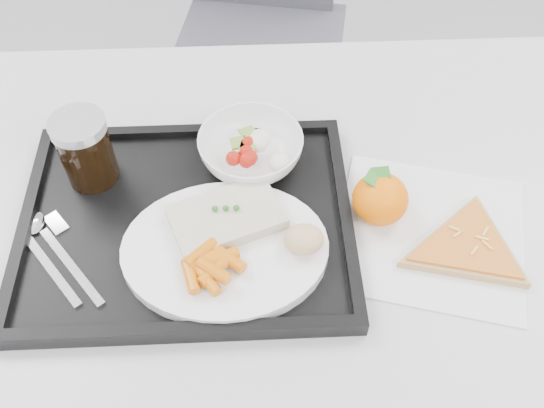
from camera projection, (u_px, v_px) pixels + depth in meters
table at (282, 249)px, 0.90m from camera, size 1.20×0.80×0.75m
chair at (257, 4)px, 1.54m from camera, size 0.49×0.49×0.93m
tray at (187, 223)px, 0.83m from camera, size 0.45×0.35×0.03m
dinner_plate at (225, 250)px, 0.79m from camera, size 0.27×0.27×0.02m
fish_fillet at (226, 217)px, 0.80m from camera, size 0.17×0.13×0.03m
bread_roll at (304, 239)px, 0.77m from camera, size 0.06×0.05×0.03m
salad_bowl at (251, 149)px, 0.88m from camera, size 0.15×0.15×0.05m
cola_glass at (85, 149)px, 0.83m from camera, size 0.08×0.08×0.11m
cutlery at (52, 248)px, 0.80m from camera, size 0.13×0.16×0.01m
napkin at (431, 233)px, 0.83m from camera, size 0.31×0.30×0.00m
tangerine at (380, 199)px, 0.83m from camera, size 0.10×0.10×0.07m
pizza_slice at (467, 247)px, 0.81m from camera, size 0.24×0.24×0.02m
carrot_pile at (210, 266)px, 0.75m from camera, size 0.08×0.08×0.02m
salad_contents at (256, 151)px, 0.86m from camera, size 0.09×0.09×0.03m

